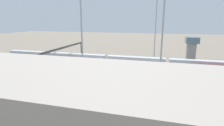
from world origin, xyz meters
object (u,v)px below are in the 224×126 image
light_mast_1 (81,23)px  light_mast_0 (156,18)px  signal_gantry (63,49)px  light_mast_3 (163,28)px  maintenance_shed (51,114)px  train_on_track_2 (107,61)px  train_on_track_4 (151,72)px  train_on_track_6 (173,82)px  control_tower (191,47)px

light_mast_1 → light_mast_0: bearing=-117.8°
signal_gantry → light_mast_0: bearing=-153.3°
light_mast_3 → maintenance_shed: 32.71m
signal_gantry → light_mast_1: bearing=133.2°
train_on_track_2 → light_mast_0: size_ratio=2.98×
light_mast_1 → light_mast_3: size_ratio=1.06×
train_on_track_4 → train_on_track_6: 12.00m
control_tower → train_on_track_2: bearing=34.2°
train_on_track_4 → train_on_track_6: train_on_track_6 is taller
train_on_track_6 → light_mast_0: light_mast_0 is taller
light_mast_1 → maintenance_shed: 30.34m
light_mast_0 → control_tower: bearing=-146.6°
light_mast_3 → maintenance_shed: light_mast_3 is taller
train_on_track_6 → light_mast_0: bearing=-78.7°
light_mast_3 → light_mast_0: bearing=-85.3°
train_on_track_2 → train_on_track_6: (-25.29, 20.00, 0.00)m
light_mast_0 → light_mast_3: (-2.93, 35.82, -2.35)m
light_mast_3 → control_tower: light_mast_3 is taller
train_on_track_6 → light_mast_0: (6.60, -33.04, 17.35)m
maintenance_shed → signal_gantry: bearing=-61.8°
train_on_track_4 → light_mast_3: size_ratio=2.39×
light_mast_0 → maintenance_shed: light_mast_0 is taller
train_on_track_6 → signal_gantry: bearing=-19.5°
train_on_track_4 → control_tower: bearing=-116.6°
light_mast_1 → train_on_track_6: bearing=-173.5°
train_on_track_2 → light_mast_0: 28.64m
train_on_track_6 → control_tower: bearing=-103.5°
train_on_track_2 → train_on_track_6: size_ratio=1.34×
train_on_track_2 → light_mast_3: (-21.62, 22.78, 15.00)m
train_on_track_2 → maintenance_shed: bearing=97.9°
maintenance_shed → train_on_track_6: bearing=-121.7°
signal_gantry → train_on_track_6: bearing=160.5°
light_mast_1 → signal_gantry: 26.87m
train_on_track_4 → train_on_track_2: train_on_track_2 is taller
light_mast_1 → light_mast_3: bearing=-179.7°
train_on_track_4 → control_tower: (-17.25, -34.39, 4.59)m
light_mast_0 → control_tower: light_mast_0 is taller
train_on_track_4 → signal_gantry: bearing=-8.0°
maintenance_shed → train_on_track_2: bearing=-82.1°
maintenance_shed → light_mast_3: bearing=-118.6°
train_on_track_6 → light_mast_3: light_mast_3 is taller
light_mast_0 → light_mast_3: bearing=94.7°
light_mast_1 → control_tower: bearing=-127.4°
train_on_track_4 → signal_gantry: size_ratio=1.90×
train_on_track_2 → signal_gantry: bearing=16.3°
train_on_track_6 → train_on_track_2: bearing=-38.3°
light_mast_0 → control_tower: 24.54m
train_on_track_4 → control_tower: control_tower is taller
train_on_track_6 → signal_gantry: (42.40, -15.00, 5.03)m
signal_gantry → maintenance_shed: size_ratio=0.62×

